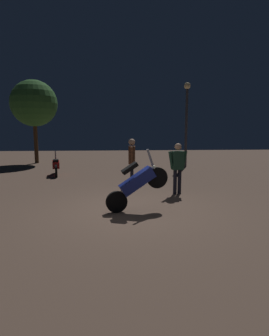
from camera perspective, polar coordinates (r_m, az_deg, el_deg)
ground_plane at (r=7.46m, az=-0.98°, el=-8.67°), size 40.00×40.00×0.00m
motorcycle_blue_foreground at (r=7.23m, az=0.51°, el=-3.13°), size 1.65×0.48×1.63m
motorcycle_red_parked_left at (r=13.29m, az=-15.84°, el=0.42°), size 0.49×1.64×1.11m
person_rider_beside at (r=9.18m, az=8.86°, el=0.82°), size 0.67×0.31×1.68m
person_bystander_far at (r=10.18m, az=-0.55°, el=2.04°), size 0.27×0.67×1.78m
streetlamp_near at (r=15.82m, az=10.66°, el=10.97°), size 0.36×0.36×4.63m
tree_left_bg at (r=18.35m, az=-19.96°, el=12.34°), size 2.80×2.80×5.06m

